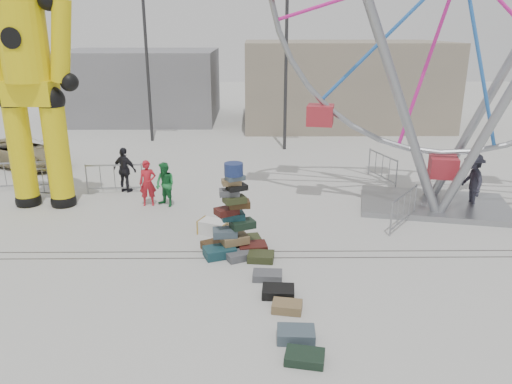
{
  "coord_description": "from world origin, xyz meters",
  "views": [
    {
      "loc": [
        1.34,
        -11.41,
        5.85
      ],
      "look_at": [
        1.46,
        1.49,
        1.56
      ],
      "focal_mm": 35.0,
      "sensor_mm": 36.0,
      "label": 1
    }
  ],
  "objects_px": {
    "steamer_trunk": "(214,227)",
    "barricade_dummy_a": "(20,176)",
    "barricade_wheel_front": "(404,209)",
    "pedestrian_green": "(165,185)",
    "barricade_dummy_c": "(115,178)",
    "barricade_wheel_back": "(382,167)",
    "pedestrian_red": "(148,183)",
    "barricade_dummy_b": "(43,183)",
    "parked_suv": "(23,152)",
    "pedestrian_grey": "(472,181)",
    "pedestrian_black": "(125,170)",
    "lamp_post_left": "(148,55)",
    "lamp_post_right": "(288,57)",
    "suitcase_tower": "(234,227)",
    "crash_test_dummy": "(28,74)"
  },
  "relations": [
    {
      "from": "steamer_trunk",
      "to": "barricade_dummy_a",
      "type": "bearing_deg",
      "value": 173.95
    },
    {
      "from": "steamer_trunk",
      "to": "barricade_wheel_front",
      "type": "xyz_separation_m",
      "value": [
        5.76,
        0.57,
        0.34
      ]
    },
    {
      "from": "pedestrian_green",
      "to": "steamer_trunk",
      "type": "bearing_deg",
      "value": -15.04
    },
    {
      "from": "barricade_dummy_c",
      "to": "barricade_dummy_a",
      "type": "bearing_deg",
      "value": 170.09
    },
    {
      "from": "steamer_trunk",
      "to": "barricade_wheel_front",
      "type": "relative_size",
      "value": 0.44
    },
    {
      "from": "barricade_wheel_back",
      "to": "barricade_dummy_c",
      "type": "bearing_deg",
      "value": -99.8
    },
    {
      "from": "barricade_wheel_back",
      "to": "pedestrian_red",
      "type": "relative_size",
      "value": 1.27
    },
    {
      "from": "barricade_dummy_b",
      "to": "barricade_dummy_a",
      "type": "bearing_deg",
      "value": 154.82
    },
    {
      "from": "steamer_trunk",
      "to": "barricade_wheel_back",
      "type": "bearing_deg",
      "value": 63.43
    },
    {
      "from": "barricade_dummy_c",
      "to": "parked_suv",
      "type": "bearing_deg",
      "value": 138.46
    },
    {
      "from": "barricade_dummy_a",
      "to": "pedestrian_grey",
      "type": "distance_m",
      "value": 16.17
    },
    {
      "from": "barricade_dummy_a",
      "to": "pedestrian_black",
      "type": "bearing_deg",
      "value": -11.78
    },
    {
      "from": "barricade_dummy_a",
      "to": "pedestrian_black",
      "type": "distance_m",
      "value": 4.02
    },
    {
      "from": "steamer_trunk",
      "to": "barricade_dummy_b",
      "type": "distance_m",
      "value": 7.18
    },
    {
      "from": "parked_suv",
      "to": "barricade_wheel_front",
      "type": "bearing_deg",
      "value": -88.32
    },
    {
      "from": "barricade_dummy_a",
      "to": "pedestrian_grey",
      "type": "relative_size",
      "value": 1.05
    },
    {
      "from": "lamp_post_left",
      "to": "pedestrian_black",
      "type": "bearing_deg",
      "value": -86.15
    },
    {
      "from": "barricade_dummy_c",
      "to": "pedestrian_black",
      "type": "xyz_separation_m",
      "value": [
        0.37,
        0.11,
        0.29
      ]
    },
    {
      "from": "steamer_trunk",
      "to": "lamp_post_right",
      "type": "bearing_deg",
      "value": 98.44
    },
    {
      "from": "barricade_dummy_c",
      "to": "pedestrian_red",
      "type": "distance_m",
      "value": 2.05
    },
    {
      "from": "barricade_dummy_a",
      "to": "pedestrian_black",
      "type": "xyz_separation_m",
      "value": [
        4.0,
        -0.25,
        0.29
      ]
    },
    {
      "from": "suitcase_tower",
      "to": "pedestrian_grey",
      "type": "bearing_deg",
      "value": 6.14
    },
    {
      "from": "suitcase_tower",
      "to": "crash_test_dummy",
      "type": "xyz_separation_m",
      "value": [
        -6.59,
        3.79,
        3.71
      ]
    },
    {
      "from": "barricade_wheel_front",
      "to": "pedestrian_red",
      "type": "distance_m",
      "value": 8.42
    },
    {
      "from": "lamp_post_left",
      "to": "steamer_trunk",
      "type": "bearing_deg",
      "value": -72.03
    },
    {
      "from": "lamp_post_right",
      "to": "parked_suv",
      "type": "distance_m",
      "value": 12.76
    },
    {
      "from": "barricade_wheel_back",
      "to": "pedestrian_red",
      "type": "xyz_separation_m",
      "value": [
        -8.71,
        -2.76,
        0.24
      ]
    },
    {
      "from": "suitcase_tower",
      "to": "barricade_wheel_back",
      "type": "height_order",
      "value": "suitcase_tower"
    },
    {
      "from": "lamp_post_left",
      "to": "barricade_dummy_c",
      "type": "xyz_separation_m",
      "value": [
        0.22,
        -8.85,
        -3.93
      ]
    },
    {
      "from": "lamp_post_right",
      "to": "barricade_dummy_c",
      "type": "relative_size",
      "value": 4.0
    },
    {
      "from": "lamp_post_right",
      "to": "parked_suv",
      "type": "xyz_separation_m",
      "value": [
        -11.77,
        -3.07,
        -3.87
      ]
    },
    {
      "from": "pedestrian_red",
      "to": "pedestrian_grey",
      "type": "height_order",
      "value": "pedestrian_grey"
    },
    {
      "from": "barricade_wheel_front",
      "to": "barricade_dummy_b",
      "type": "bearing_deg",
      "value": 113.76
    },
    {
      "from": "lamp_post_left",
      "to": "suitcase_tower",
      "type": "bearing_deg",
      "value": -71.18
    },
    {
      "from": "crash_test_dummy",
      "to": "pedestrian_green",
      "type": "distance_m",
      "value": 5.52
    },
    {
      "from": "lamp_post_left",
      "to": "barricade_wheel_back",
      "type": "xyz_separation_m",
      "value": [
        10.42,
        -7.46,
        -3.93
      ]
    },
    {
      "from": "barricade_dummy_a",
      "to": "lamp_post_left",
      "type": "bearing_deg",
      "value": 59.86
    },
    {
      "from": "suitcase_tower",
      "to": "pedestrian_red",
      "type": "distance_m",
      "value": 4.83
    },
    {
      "from": "crash_test_dummy",
      "to": "barricade_dummy_a",
      "type": "distance_m",
      "value": 4.5
    },
    {
      "from": "barricade_dummy_b",
      "to": "pedestrian_red",
      "type": "relative_size",
      "value": 1.27
    },
    {
      "from": "barricade_wheel_back",
      "to": "steamer_trunk",
      "type": "bearing_deg",
      "value": -67.46
    },
    {
      "from": "barricade_wheel_front",
      "to": "parked_suv",
      "type": "height_order",
      "value": "parked_suv"
    },
    {
      "from": "barricade_dummy_a",
      "to": "barricade_wheel_back",
      "type": "relative_size",
      "value": 1.0
    },
    {
      "from": "crash_test_dummy",
      "to": "barricade_dummy_a",
      "type": "relative_size",
      "value": 4.18
    },
    {
      "from": "barricade_dummy_a",
      "to": "barricade_dummy_b",
      "type": "height_order",
      "value": "same"
    },
    {
      "from": "pedestrian_red",
      "to": "barricade_wheel_back",
      "type": "bearing_deg",
      "value": 9.45
    },
    {
      "from": "lamp_post_right",
      "to": "crash_test_dummy",
      "type": "bearing_deg",
      "value": -137.19
    },
    {
      "from": "lamp_post_right",
      "to": "pedestrian_grey",
      "type": "height_order",
      "value": "lamp_post_right"
    },
    {
      "from": "barricade_wheel_front",
      "to": "pedestrian_green",
      "type": "xyz_separation_m",
      "value": [
        -7.58,
        1.88,
        0.21
      ]
    },
    {
      "from": "lamp_post_left",
      "to": "parked_suv",
      "type": "height_order",
      "value": "lamp_post_left"
    }
  ]
}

